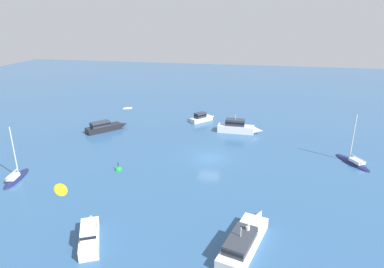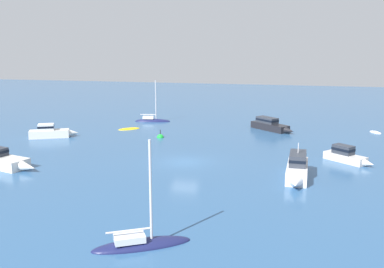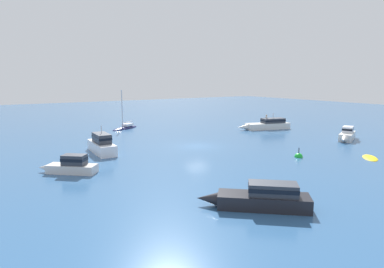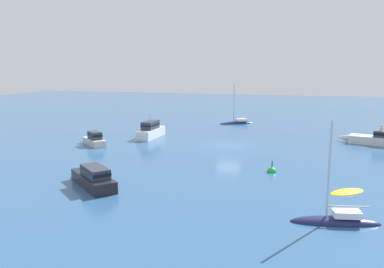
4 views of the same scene
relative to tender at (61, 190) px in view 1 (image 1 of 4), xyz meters
name	(u,v)px [view 1 (image 1 of 4)]	position (x,y,z in m)	size (l,w,h in m)	color
ground_plane	(209,158)	(-10.81, 13.77, 0.00)	(160.00, 160.00, 0.00)	#2D5684
tender	(61,190)	(0.00, 0.00, 0.00)	(2.98, 2.82, 0.31)	yellow
powerboat	(104,127)	(-17.73, -3.42, 0.66)	(5.78, 5.28, 1.57)	black
sloop	(353,162)	(-12.62, 30.85, 0.12)	(5.45, 3.94, 6.23)	#191E4C
launch	(244,240)	(5.34, 18.81, 0.68)	(8.35, 3.77, 2.38)	silver
launch_1	(89,234)	(6.99, 6.86, 0.64)	(5.46, 3.41, 1.64)	silver
rib	(127,108)	(-30.46, -4.76, 0.00)	(1.65, 2.00, 0.37)	white
launch_2	(238,127)	(-20.92, 16.57, 0.84)	(1.82, 6.70, 2.86)	white
motor_cruiser	(202,118)	(-25.38, 10.33, 0.61)	(4.36, 3.94, 1.53)	silver
sailboat	(16,178)	(-1.16, -5.98, 0.11)	(5.11, 2.05, 6.17)	#191E4C
channel_buoy	(119,170)	(-5.44, 4.01, 0.00)	(0.80, 0.80, 1.33)	green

